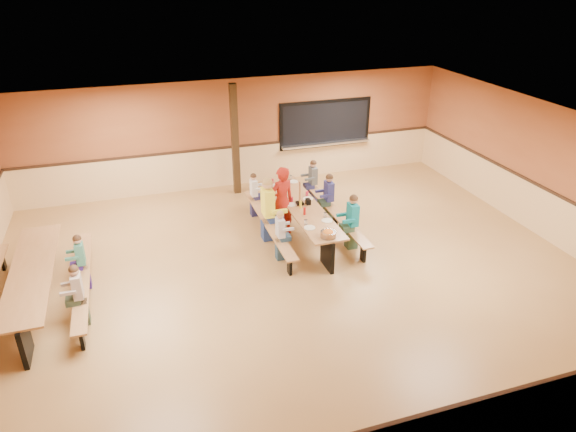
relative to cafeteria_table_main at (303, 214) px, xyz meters
name	(u,v)px	position (x,y,z in m)	size (l,w,h in m)	color
ground	(294,272)	(-0.71, -1.53, -0.53)	(12.00, 12.00, 0.00)	olive
room_envelope	(295,243)	(-0.71, -1.53, 0.16)	(12.04, 10.04, 3.02)	brown
kitchen_pass_through	(325,126)	(1.89, 3.43, 0.96)	(2.78, 0.28, 1.38)	black
structural_post	(235,140)	(-0.91, 2.87, 0.97)	(0.18, 0.18, 3.00)	black
cafeteria_table_main	(303,214)	(0.00, 0.00, 0.00)	(1.91, 3.70, 0.74)	#A16E40
cafeteria_table_second	(34,280)	(-5.61, -1.09, 0.00)	(1.91, 3.70, 0.74)	#A16E40
seated_child_white_left	(280,236)	(-0.83, -0.92, 0.04)	(0.33, 0.27, 1.12)	#BBBBC1
seated_adult_yellow	(268,210)	(-0.83, 0.03, 0.22)	(0.50, 0.41, 1.48)	#FFF93C
seated_child_grey_left	(254,195)	(-0.83, 1.31, 0.03)	(0.32, 0.26, 1.11)	silver
seated_child_teal_right	(352,222)	(0.83, -0.93, 0.10)	(0.39, 0.32, 1.26)	#107682
seated_child_navy_right	(329,198)	(0.83, 0.45, 0.08)	(0.37, 0.31, 1.22)	navy
seated_child_char_right	(313,182)	(0.83, 1.55, 0.07)	(0.36, 0.29, 1.19)	#52595D
seated_child_green_sec	(82,262)	(-4.78, -0.78, 0.05)	(0.34, 0.28, 1.14)	#3B7F69
seated_child_tan_sec	(79,295)	(-4.78, -1.96, 0.06)	(0.35, 0.29, 1.17)	#A79588
standing_woman	(282,201)	(-0.46, 0.16, 0.31)	(0.61, 0.40, 1.67)	#A51C12
punch_pitcher	(282,181)	(-0.10, 1.26, 0.32)	(0.16, 0.16, 0.22)	#B2172E
chip_bowl	(328,234)	(-0.01, -1.58, 0.29)	(0.32, 0.32, 0.15)	orange
napkin_dispenser	(308,202)	(0.14, 0.03, 0.28)	(0.10, 0.14, 0.13)	black
condiment_mustard	(301,204)	(-0.09, -0.10, 0.30)	(0.06, 0.06, 0.17)	yellow
condiment_ketchup	(305,211)	(-0.12, -0.46, 0.30)	(0.06, 0.06, 0.17)	#B2140F
table_paddle	(300,199)	(-0.05, 0.07, 0.35)	(0.16, 0.16, 0.56)	black
place_settings	(303,203)	(0.00, 0.00, 0.27)	(0.65, 3.30, 0.11)	beige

